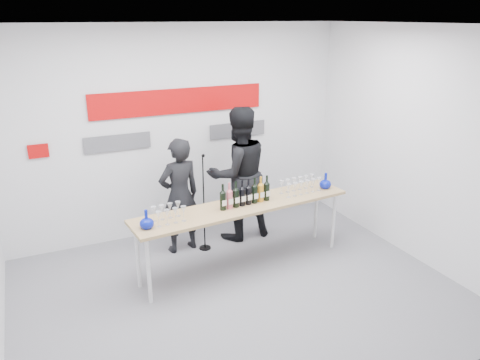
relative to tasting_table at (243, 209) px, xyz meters
The scene contains 12 objects.
ground 1.01m from the tasting_table, 120.07° to the right, with size 5.00×5.00×0.00m, color slate.
back_wall 1.65m from the tasting_table, 102.38° to the left, with size 5.00×0.04×3.00m, color silver.
signage 1.79m from the tasting_table, 104.75° to the left, with size 3.38×0.02×0.79m.
tasting_table is the anchor object (origin of this frame).
wine_bottles 0.23m from the tasting_table, 29.74° to the right, with size 0.71×0.14×0.33m.
decanter_left 1.28m from the tasting_table, behind, with size 0.16×0.16×0.21m, color #08169C, non-canonical shape.
decanter_right 1.28m from the tasting_table, ahead, with size 0.16×0.16×0.21m, color #08169C, non-canonical shape.
glasses_left 1.00m from the tasting_table, behind, with size 0.38×0.25×0.18m.
glasses_right 0.89m from the tasting_table, ahead, with size 0.58×0.27×0.18m.
presenter_left 0.97m from the tasting_table, 126.94° to the left, with size 0.58×0.38×1.59m, color black.
presenter_right 0.90m from the tasting_table, 69.14° to the left, with size 0.93×0.73×1.92m, color black.
mic_stand 0.80m from the tasting_table, 113.49° to the left, with size 0.16×0.16×1.38m.
Camera 1 is at (-2.01, -4.31, 3.08)m, focal length 35.00 mm.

